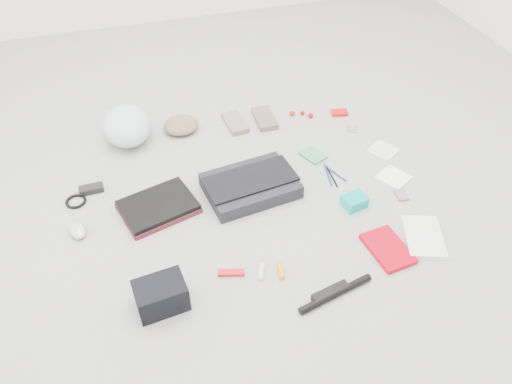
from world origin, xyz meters
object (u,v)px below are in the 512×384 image
object	(u,v)px
bike_helmet	(127,126)
camera_bag	(161,295)
laptop	(158,205)
book_red	(388,249)
accordion_wallet	(354,201)
messenger_bag	(250,186)

from	to	relation	value
bike_helmet	camera_bag	xyz separation A→B (m)	(0.00, -1.05, -0.03)
laptop	book_red	bearing A→B (deg)	-45.90
book_red	accordion_wallet	size ratio (longest dim) A/B	2.12
messenger_bag	laptop	size ratio (longest dim) A/B	1.29
laptop	camera_bag	xyz separation A→B (m)	(-0.06, -0.50, 0.03)
laptop	accordion_wallet	bearing A→B (deg)	-30.27
book_red	accordion_wallet	bearing A→B (deg)	87.04
bike_helmet	messenger_bag	bearing A→B (deg)	-49.62
laptop	bike_helmet	world-z (taller)	bike_helmet
laptop	book_red	size ratio (longest dim) A/B	1.45
messenger_bag	bike_helmet	distance (m)	0.74
laptop	accordion_wallet	distance (m)	0.86
accordion_wallet	camera_bag	bearing A→B (deg)	-175.04
messenger_bag	accordion_wallet	size ratio (longest dim) A/B	3.97
bike_helmet	camera_bag	world-z (taller)	bike_helmet
camera_bag	book_red	world-z (taller)	camera_bag
camera_bag	laptop	bearing A→B (deg)	76.65
camera_bag	book_red	bearing A→B (deg)	-6.69
laptop	bike_helmet	bearing A→B (deg)	81.26
accordion_wallet	book_red	bearing A→B (deg)	-98.49
bike_helmet	laptop	bearing A→B (deg)	-84.20
laptop	camera_bag	world-z (taller)	camera_bag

